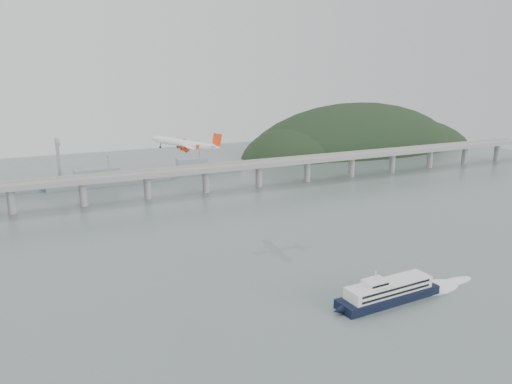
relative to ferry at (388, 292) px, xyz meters
name	(u,v)px	position (x,y,z in m)	size (l,w,h in m)	color
ground	(303,289)	(-29.04, 27.71, -4.46)	(900.00, 900.00, 0.00)	slate
bridge	(181,174)	(-30.19, 227.71, 13.18)	(800.00, 22.00, 23.90)	gray
headland	(364,163)	(256.14, 359.46, -23.81)	(365.00, 155.00, 156.00)	black
ferry	(388,292)	(0.00, 0.00, 0.00)	(87.33, 18.24, 16.46)	black
airliner	(187,144)	(-62.01, 105.49, 58.05)	(42.07, 38.15, 11.73)	white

